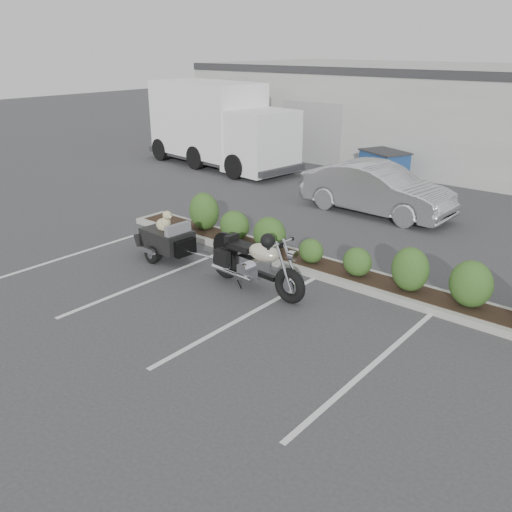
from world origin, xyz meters
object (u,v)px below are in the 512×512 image
Objects in this scene: motorcycle at (255,264)px; pet_trailer at (167,238)px; sedan at (377,189)px; delivery_truck at (220,127)px; dumpster at (384,166)px.

motorcycle is 1.25× the size of pet_trailer.
motorcycle is 2.79m from pet_trailer.
sedan is at bearing 75.76° from pet_trailer.
delivery_truck reaches higher than sedan.
dumpster is 7.00m from delivery_truck.
delivery_truck is at bearing 139.71° from motorcycle.
pet_trailer is 0.27× the size of delivery_truck.
delivery_truck is (-6.41, 8.65, 1.12)m from pet_trailer.
motorcycle is at bearing -36.58° from delivery_truck.
delivery_truck reaches higher than dumpster.
pet_trailer is 10.82m from delivery_truck.
delivery_truck is at bearing -140.26° from dumpster.
pet_trailer is 0.99× the size of dumpster.
dumpster is 0.27× the size of delivery_truck.
sedan is 4.33m from dumpster.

